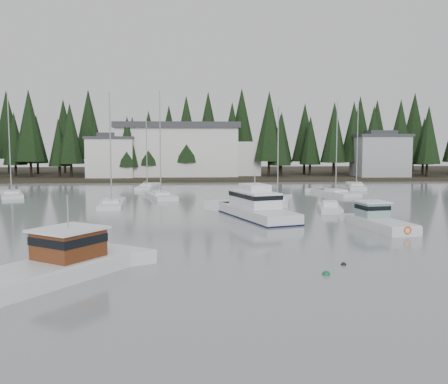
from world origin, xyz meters
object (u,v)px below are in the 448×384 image
Objects in this scene: sailboat_7 at (277,203)px; runabout_1 at (330,209)px; sailboat_0 at (112,205)px; sailboat_3 at (147,188)px; lobster_boat_brown at (45,270)px; sailboat_10 at (336,194)px; sailboat_1 at (356,187)px; house_east_a at (380,155)px; lobster_boat_teal at (379,222)px; harbor_inn at (188,150)px; cabin_cruiser_center at (256,210)px; sailboat_2 at (12,196)px; sailboat_9 at (161,197)px; house_west at (111,156)px.

sailboat_7 reaches higher than runabout_1.
sailboat_0 is at bearing 107.99° from sailboat_7.
runabout_1 is (21.66, -28.04, 0.07)m from sailboat_3.
lobster_boat_brown is 50.52m from sailboat_10.
sailboat_0 is 41.82m from sailboat_1.
house_east_a is 1.36× the size of lobster_boat_teal.
harbor_inn is 65.24m from lobster_boat_teal.
sailboat_10 reaches higher than sailboat_3.
cabin_cruiser_center is 37.27m from sailboat_2.
lobster_boat_teal is at bearing -142.63° from cabin_cruiser_center.
sailboat_7 is (34.52, -9.87, -0.03)m from sailboat_2.
sailboat_7 is (4.09, 11.63, -0.68)m from cabin_cruiser_center.
cabin_cruiser_center is 1.55× the size of lobster_boat_teal.
harbor_inn is 78.12m from lobster_boat_brown.
sailboat_9 reaches higher than house_east_a.
harbor_inn is (15.04, 3.34, 1.12)m from house_west.
sailboat_10 is at bearing -7.34° from runabout_1.
house_east_a is 0.88× the size of cabin_cruiser_center.
sailboat_1 is 33.67m from sailboat_3.
cabin_cruiser_center is at bearing 129.00° from runabout_1.
sailboat_0 reaches higher than sailboat_7.
sailboat_3 is 1.00× the size of sailboat_7.
sailboat_10 is at bearing -120.32° from house_east_a.
lobster_boat_brown is (-45.84, -73.30, -4.34)m from house_east_a.
house_west is 0.69× the size of sailboat_1.
sailboat_7 is (-16.36, -19.99, -0.01)m from sailboat_1.
sailboat_2 is (-50.88, -10.12, 0.02)m from sailboat_1.
harbor_inn reaches higher than lobster_boat_brown.
sailboat_0 reaches higher than harbor_inn.
sailboat_1 reaches higher than sailboat_10.
house_west is 1.22× the size of lobster_boat_teal.
harbor_inn is at bearing 5.21° from lobster_boat_teal.
house_west is at bearing 18.42° from lobster_boat_teal.
runabout_1 is (4.36, -7.15, 0.07)m from sailboat_7.
sailboat_1 is at bearing -63.22° from sailboat_0.
sailboat_0 is 1.11× the size of sailboat_7.
lobster_boat_brown is 0.84× the size of cabin_cruiser_center.
sailboat_0 is 0.92× the size of sailboat_2.
harbor_inn reaches higher than runabout_1.
cabin_cruiser_center is 25.11m from sailboat_10.
sailboat_3 is (-33.66, 0.90, -0.01)m from sailboat_1.
runabout_1 is (-23.61, -47.46, -4.77)m from house_east_a.
sailboat_10 is at bearing 1.38° from lobster_boat_brown.
sailboat_1 is at bearing -100.49° from sailboat_2.
sailboat_2 is at bearing 115.66° from sailboat_1.
sailboat_2 reaches higher than cabin_cruiser_center.
sailboat_3 is at bearing -66.85° from house_west.
harbor_inn reaches higher than house_east_a.
sailboat_1 is 33.31m from sailboat_9.
sailboat_1 is at bearing 1.74° from lobster_boat_brown.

